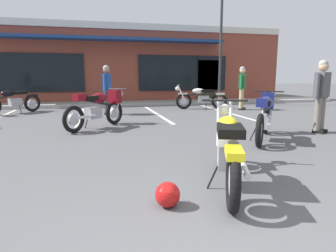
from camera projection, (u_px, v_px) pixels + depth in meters
ground_plane at (141, 148)px, 5.45m from camera, size 80.00×80.00×0.00m
sidewalk_kerb at (114, 103)px, 13.47m from camera, size 22.00×1.80×0.14m
brick_storefront_building at (109, 66)px, 16.54m from camera, size 17.39×6.92×3.74m
painted_stall_lines at (120, 115)px, 10.04m from camera, size 7.79×4.80×0.01m
motorcycle_foreground_classic at (228, 148)px, 3.53m from camera, size 1.06×2.01×0.98m
motorcycle_red_sportbike at (99, 107)px, 7.50m from camera, size 1.63×1.68×0.98m
motorcycle_black_cruiser at (12, 101)px, 10.29m from camera, size 1.70×1.59×0.98m
motorcycle_silver_naked at (201, 97)px, 11.77m from camera, size 2.10×0.76×0.98m
motorcycle_blue_standard at (265, 114)px, 6.14m from camera, size 1.47×1.80×0.98m
person_in_black_shirt at (107, 87)px, 10.00m from camera, size 0.36×0.60×1.68m
person_in_shorts_foreground at (242, 85)px, 11.40m from camera, size 0.43×0.55×1.68m
person_by_back_row at (322, 92)px, 6.74m from camera, size 0.58×0.39×1.68m
helmet_on_pavement at (167, 195)px, 2.97m from camera, size 0.26×0.26×0.26m
parking_lot_lamp_post at (222, 29)px, 12.87m from camera, size 0.24×0.76×5.18m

